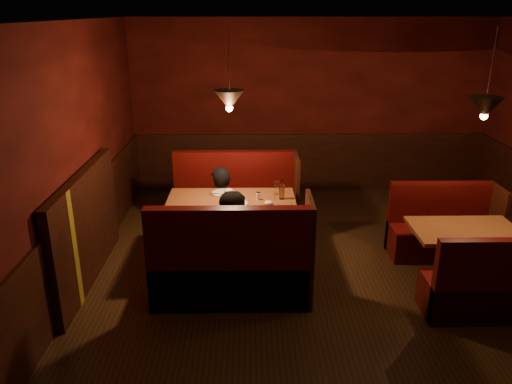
{
  "coord_description": "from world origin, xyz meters",
  "views": [
    {
      "loc": [
        -1.05,
        -4.85,
        3.0
      ],
      "look_at": [
        -0.97,
        0.75,
        0.95
      ],
      "focal_mm": 35.0,
      "sensor_mm": 36.0,
      "label": 1
    }
  ],
  "objects_px": {
    "main_table": "(233,216)",
    "second_bench_near": "(492,291)",
    "diner_a": "(221,193)",
    "main_bench_far": "(236,209)",
    "second_table": "(464,243)",
    "diner_b": "(236,228)",
    "second_bench_far": "(441,232)",
    "main_bench_near": "(232,271)"
  },
  "relations": [
    {
      "from": "main_bench_far",
      "to": "second_bench_near",
      "type": "xyz_separation_m",
      "value": [
        2.66,
        -2.09,
        -0.07
      ]
    },
    {
      "from": "second_bench_near",
      "to": "diner_a",
      "type": "height_order",
      "value": "diner_a"
    },
    {
      "from": "diner_a",
      "to": "second_bench_near",
      "type": "bearing_deg",
      "value": 151.49
    },
    {
      "from": "second_bench_far",
      "to": "main_bench_far",
      "type": "bearing_deg",
      "value": 166.01
    },
    {
      "from": "main_bench_near",
      "to": "second_bench_far",
      "type": "height_order",
      "value": "main_bench_near"
    },
    {
      "from": "second_table",
      "to": "diner_b",
      "type": "height_order",
      "value": "diner_b"
    },
    {
      "from": "second_bench_far",
      "to": "diner_a",
      "type": "distance_m",
      "value": 2.91
    },
    {
      "from": "second_table",
      "to": "diner_b",
      "type": "bearing_deg",
      "value": -176.77
    },
    {
      "from": "main_bench_far",
      "to": "second_bench_near",
      "type": "relative_size",
      "value": 1.3
    },
    {
      "from": "main_table",
      "to": "second_table",
      "type": "relative_size",
      "value": 1.3
    },
    {
      "from": "main_bench_far",
      "to": "second_bench_near",
      "type": "distance_m",
      "value": 3.39
    },
    {
      "from": "second_table",
      "to": "second_bench_far",
      "type": "height_order",
      "value": "second_bench_far"
    },
    {
      "from": "second_table",
      "to": "second_bench_far",
      "type": "bearing_deg",
      "value": 87.8
    },
    {
      "from": "second_table",
      "to": "main_bench_near",
      "type": "bearing_deg",
      "value": -171.56
    },
    {
      "from": "second_bench_near",
      "to": "main_bench_far",
      "type": "bearing_deg",
      "value": 141.85
    },
    {
      "from": "second_table",
      "to": "second_bench_far",
      "type": "relative_size",
      "value": 0.9
    },
    {
      "from": "main_bench_near",
      "to": "second_bench_near",
      "type": "bearing_deg",
      "value": -6.92
    },
    {
      "from": "main_bench_far",
      "to": "second_bench_far",
      "type": "bearing_deg",
      "value": -13.99
    },
    {
      "from": "main_bench_near",
      "to": "second_bench_far",
      "type": "xyz_separation_m",
      "value": [
        2.66,
        1.11,
        -0.07
      ]
    },
    {
      "from": "second_bench_near",
      "to": "diner_a",
      "type": "xyz_separation_m",
      "value": [
        -2.85,
        1.8,
        0.42
      ]
    },
    {
      "from": "main_bench_far",
      "to": "second_table",
      "type": "bearing_deg",
      "value": -27.6
    },
    {
      "from": "second_bench_far",
      "to": "main_table",
      "type": "bearing_deg",
      "value": -175.33
    },
    {
      "from": "diner_a",
      "to": "main_bench_far",
      "type": "bearing_deg",
      "value": -119.34
    },
    {
      "from": "second_bench_near",
      "to": "diner_b",
      "type": "bearing_deg",
      "value": 167.77
    },
    {
      "from": "second_table",
      "to": "second_bench_near",
      "type": "distance_m",
      "value": 0.74
    },
    {
      "from": "second_table",
      "to": "diner_b",
      "type": "relative_size",
      "value": 0.78
    },
    {
      "from": "main_table",
      "to": "second_bench_near",
      "type": "distance_m",
      "value": 2.96
    },
    {
      "from": "second_bench_near",
      "to": "diner_a",
      "type": "bearing_deg",
      "value": 147.78
    },
    {
      "from": "main_table",
      "to": "second_table",
      "type": "xyz_separation_m",
      "value": [
        2.65,
        -0.5,
        -0.14
      ]
    },
    {
      "from": "diner_a",
      "to": "second_table",
      "type": "bearing_deg",
      "value": 162.73
    },
    {
      "from": "second_bench_far",
      "to": "diner_b",
      "type": "relative_size",
      "value": 0.87
    },
    {
      "from": "main_table",
      "to": "main_bench_far",
      "type": "height_order",
      "value": "main_bench_far"
    },
    {
      "from": "second_table",
      "to": "second_bench_far",
      "type": "xyz_separation_m",
      "value": [
        0.03,
        0.71,
        -0.2
      ]
    },
    {
      "from": "main_bench_near",
      "to": "diner_b",
      "type": "distance_m",
      "value": 0.46
    },
    {
      "from": "second_bench_near",
      "to": "diner_b",
      "type": "relative_size",
      "value": 0.87
    },
    {
      "from": "second_bench_near",
      "to": "diner_a",
      "type": "relative_size",
      "value": 0.92
    },
    {
      "from": "main_table",
      "to": "second_bench_near",
      "type": "bearing_deg",
      "value": -24.28
    },
    {
      "from": "main_table",
      "to": "main_bench_far",
      "type": "distance_m",
      "value": 0.92
    },
    {
      "from": "main_bench_near",
      "to": "second_bench_near",
      "type": "relative_size",
      "value": 1.3
    },
    {
      "from": "main_bench_near",
      "to": "main_table",
      "type": "bearing_deg",
      "value": 91.16
    },
    {
      "from": "diner_a",
      "to": "diner_b",
      "type": "bearing_deg",
      "value": 104.51
    },
    {
      "from": "main_bench_far",
      "to": "second_bench_far",
      "type": "xyz_separation_m",
      "value": [
        2.66,
        -0.66,
        -0.07
      ]
    }
  ]
}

